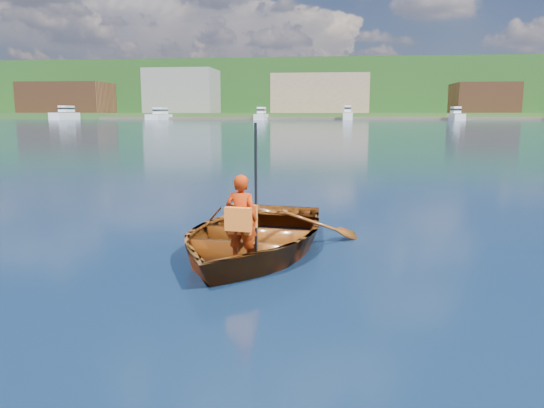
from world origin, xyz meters
The scene contains 8 objects.
ground centered at (0.00, 0.00, 0.00)m, with size 600.00×600.00×0.00m.
rowboat centered at (-1.13, 0.25, 0.26)m, with size 3.43×4.36×0.82m.
child_paddler centered at (-1.13, -0.66, 0.68)m, with size 0.46×0.38×1.80m.
shoreline centered at (0.00, 236.61, 10.32)m, with size 400.00×140.00×22.00m.
dock centered at (9.70, 148.00, 0.40)m, with size 160.01×4.34×0.80m.
waterfront_buildings centered at (-7.74, 165.00, 7.74)m, with size 202.00×16.00×14.00m.
marina_yachts centered at (-18.10, 143.32, 1.36)m, with size 141.97×13.47×4.33m.
hillside_trees centered at (-21.87, 239.64, 18.51)m, with size 312.04×87.27×26.57m.
Camera 1 is at (0.05, -7.26, 2.03)m, focal length 35.00 mm.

